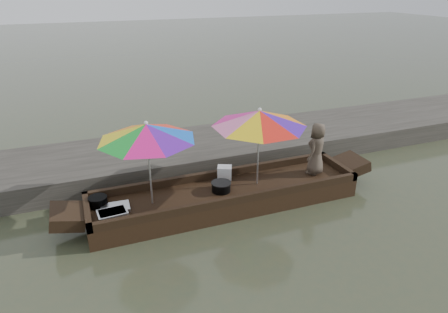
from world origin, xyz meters
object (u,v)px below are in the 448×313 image
object	(u,v)px
umbrella_bow	(149,164)
umbrella_stern	(258,147)
boat_hull	(226,197)
tray_crayfish	(112,214)
vendor	(317,149)
supply_bag	(225,172)
cooking_pot	(98,201)
charcoal_grill	(221,187)
tray_scallop	(115,208)

from	to	relation	value
umbrella_bow	umbrella_stern	xyz separation A→B (m)	(2.07, 0.00, 0.00)
boat_hull	umbrella_bow	distance (m)	1.71
boat_hull	tray_crayfish	distance (m)	2.16
boat_hull	vendor	world-z (taller)	vendor
supply_bag	umbrella_bow	xyz separation A→B (m)	(-1.56, -0.45, 0.65)
boat_hull	vendor	distance (m)	2.11
cooking_pot	umbrella_bow	xyz separation A→B (m)	(0.92, -0.25, 0.69)
umbrella_bow	charcoal_grill	bearing A→B (deg)	-1.04
tray_crayfish	charcoal_grill	world-z (taller)	charcoal_grill
vendor	umbrella_bow	bearing A→B (deg)	-34.73
tray_scallop	supply_bag	world-z (taller)	supply_bag
tray_crayfish	umbrella_stern	bearing A→B (deg)	3.73
supply_bag	umbrella_stern	bearing A→B (deg)	-41.38
charcoal_grill	umbrella_bow	xyz separation A→B (m)	(-1.31, 0.02, 0.69)
supply_bag	boat_hull	bearing A→B (deg)	-108.09
boat_hull	umbrella_stern	xyz separation A→B (m)	(0.66, 0.00, 0.95)
tray_crayfish	vendor	world-z (taller)	vendor
cooking_pot	umbrella_bow	size ratio (longest dim) A/B	0.20
cooking_pot	umbrella_stern	bearing A→B (deg)	-4.80
tray_scallop	umbrella_bow	world-z (taller)	umbrella_bow
charcoal_grill	supply_bag	distance (m)	0.54
tray_scallop	umbrella_bow	distance (m)	0.99
boat_hull	cooking_pot	world-z (taller)	cooking_pot
tray_crayfish	cooking_pot	bearing A→B (deg)	114.15
umbrella_bow	umbrella_stern	distance (m)	2.07
boat_hull	umbrella_stern	size ratio (longest dim) A/B	2.91
umbrella_stern	cooking_pot	bearing A→B (deg)	175.20
charcoal_grill	vendor	size ratio (longest dim) A/B	0.33
tray_scallop	umbrella_stern	size ratio (longest dim) A/B	0.28
tray_scallop	boat_hull	bearing A→B (deg)	-0.54
supply_bag	vendor	xyz separation A→B (m)	(1.84, -0.43, 0.42)
tray_crayfish	charcoal_grill	xyz separation A→B (m)	(2.03, 0.16, 0.04)
boat_hull	supply_bag	world-z (taller)	supply_bag
vendor	charcoal_grill	bearing A→B (deg)	-33.92
boat_hull	charcoal_grill	bearing A→B (deg)	-167.35
tray_scallop	supply_bag	distance (m)	2.26
boat_hull	umbrella_stern	bearing A→B (deg)	0.00
supply_bag	tray_scallop	bearing A→B (deg)	-169.00
umbrella_bow	umbrella_stern	world-z (taller)	same
tray_scallop	charcoal_grill	bearing A→B (deg)	-1.26
cooking_pot	tray_scallop	bearing A→B (deg)	-41.21
supply_bag	vendor	world-z (taller)	vendor
cooking_pot	tray_crayfish	bearing A→B (deg)	-65.85
boat_hull	tray_scallop	distance (m)	2.08
tray_scallop	tray_crayfish	bearing A→B (deg)	-109.16
cooking_pot	charcoal_grill	bearing A→B (deg)	-7.04
charcoal_grill	supply_bag	xyz separation A→B (m)	(0.25, 0.47, 0.05)
cooking_pot	boat_hull	bearing A→B (deg)	-6.14
umbrella_stern	supply_bag	bearing A→B (deg)	138.62
umbrella_stern	tray_scallop	bearing A→B (deg)	179.59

